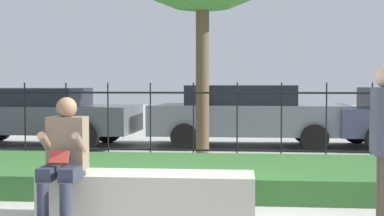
# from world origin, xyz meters

# --- Properties ---
(stone_bench) EXTENTS (2.24, 0.57, 0.49)m
(stone_bench) POSITION_xyz_m (-0.18, 0.00, 0.22)
(stone_bench) COLOR #B7B2A3
(stone_bench) RESTS_ON ground_plane
(person_seated_reader) EXTENTS (0.42, 0.73, 1.29)m
(person_seated_reader) POSITION_xyz_m (-0.97, -0.32, 0.72)
(person_seated_reader) COLOR black
(person_seated_reader) RESTS_ON ground_plane
(grass_berm) EXTENTS (10.19, 2.38, 0.31)m
(grass_berm) POSITION_xyz_m (0.00, 1.89, 0.15)
(grass_berm) COLOR #33662D
(grass_berm) RESTS_ON ground_plane
(iron_fence) EXTENTS (8.19, 0.03, 1.45)m
(iron_fence) POSITION_xyz_m (0.00, 3.57, 0.76)
(iron_fence) COLOR black
(iron_fence) RESTS_ON ground_plane
(car_parked_center) EXTENTS (4.40, 1.93, 1.39)m
(car_parked_center) POSITION_xyz_m (0.94, 6.63, 0.74)
(car_parked_center) COLOR slate
(car_parked_center) RESTS_ON ground_plane
(car_parked_left) EXTENTS (4.62, 2.12, 1.33)m
(car_parked_left) POSITION_xyz_m (-3.87, 6.32, 0.73)
(car_parked_left) COLOR #4C5156
(car_parked_left) RESTS_ON ground_plane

